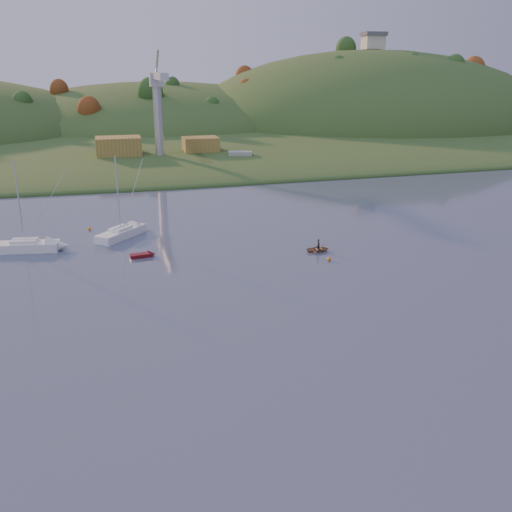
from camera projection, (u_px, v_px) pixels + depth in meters
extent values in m
plane|color=#313B51|center=(341.00, 500.00, 33.74)|extent=(500.00, 500.00, 0.00)
cube|color=#375020|center=(129.00, 124.00, 244.22)|extent=(620.00, 220.00, 1.50)
ellipsoid|color=#375020|center=(140.00, 143.00, 184.74)|extent=(640.00, 150.00, 7.00)
ellipsoid|color=#375020|center=(157.00, 128.00, 228.37)|extent=(140.00, 120.00, 36.00)
ellipsoid|color=#375020|center=(368.00, 126.00, 235.48)|extent=(150.00, 130.00, 60.00)
cube|color=beige|center=(373.00, 42.00, 225.08)|extent=(8.00, 6.00, 5.00)
cube|color=#595960|center=(374.00, 34.00, 224.05)|extent=(9.00, 7.00, 1.50)
cube|color=slate|center=(172.00, 160.00, 146.23)|extent=(42.00, 16.00, 2.40)
cube|color=olive|center=(119.00, 147.00, 142.81)|extent=(11.00, 8.00, 4.80)
cube|color=olive|center=(201.00, 145.00, 149.00)|extent=(9.00, 7.00, 4.00)
cylinder|color=#B7B7BC|center=(159.00, 120.00, 140.40)|extent=(2.20, 2.20, 18.00)
cube|color=#B7B7BC|center=(156.00, 80.00, 137.36)|extent=(3.20, 3.20, 3.20)
cube|color=#B7B7BC|center=(160.00, 76.00, 128.80)|extent=(1.80, 18.00, 1.60)
cube|color=#B7B7BC|center=(154.00, 75.00, 141.61)|extent=(1.80, 10.00, 1.60)
cube|color=white|center=(121.00, 234.00, 84.54)|extent=(7.77, 8.27, 1.20)
cube|color=white|center=(121.00, 229.00, 84.33)|extent=(3.65, 3.75, 0.76)
cylinder|color=silver|center=(118.00, 194.00, 82.60)|extent=(0.18, 0.18, 10.93)
cylinder|color=silver|center=(121.00, 228.00, 84.25)|extent=(2.42, 2.69, 0.12)
cylinder|color=white|center=(121.00, 227.00, 84.22)|extent=(2.31, 2.52, 0.36)
cube|color=white|center=(25.00, 247.00, 78.38)|extent=(9.36, 4.05, 1.24)
cube|color=white|center=(24.00, 242.00, 78.17)|extent=(3.66, 2.52, 0.79)
cylinder|color=silver|center=(19.00, 202.00, 76.37)|extent=(0.18, 0.18, 11.32)
cylinder|color=silver|center=(24.00, 240.00, 78.09)|extent=(3.60, 0.66, 0.12)
cylinder|color=white|center=(24.00, 240.00, 78.06)|extent=(3.19, 0.83, 0.36)
imported|color=#957252|center=(318.00, 249.00, 78.34)|extent=(3.14, 2.24, 0.65)
imported|color=black|center=(318.00, 246.00, 78.20)|extent=(0.36, 0.55, 1.52)
cube|color=#5E0D14|center=(141.00, 255.00, 76.03)|extent=(3.02, 1.52, 0.48)
cone|color=#5E0D14|center=(152.00, 254.00, 76.56)|extent=(1.15, 1.28, 1.16)
cube|color=slate|center=(240.00, 162.00, 144.59)|extent=(14.58, 8.31, 1.77)
cube|color=#B7B7BC|center=(240.00, 156.00, 144.12)|extent=(6.47, 4.37, 2.36)
sphere|color=orange|center=(329.00, 259.00, 74.61)|extent=(0.50, 0.50, 0.50)
sphere|color=orange|center=(89.00, 229.00, 88.37)|extent=(0.50, 0.50, 0.50)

